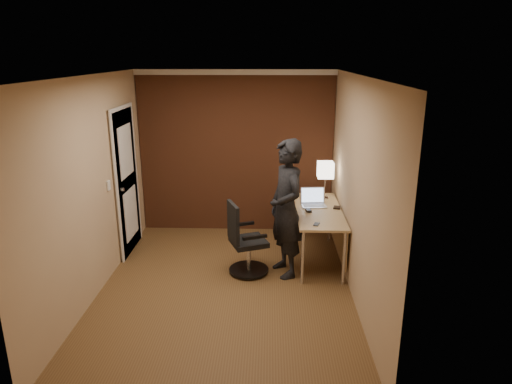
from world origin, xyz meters
TOP-DOWN VIEW (x-y plane):
  - room at (-0.27, 1.54)m, footprint 4.00×4.00m
  - desk at (1.25, 0.82)m, footprint 0.60×1.50m
  - desk_lamp at (1.31, 1.31)m, footprint 0.22×0.22m
  - laptop at (1.12, 1.01)m, footprint 0.35×0.29m
  - mouse at (1.04, 0.73)m, footprint 0.08×0.11m
  - phone at (1.10, 0.26)m, footprint 0.09×0.13m
  - wallet at (1.43, 0.88)m, footprint 0.11×0.13m
  - office_chair at (0.20, 0.39)m, footprint 0.55×0.60m
  - person at (0.73, 0.41)m, footprint 0.62×0.75m

SIDE VIEW (x-z plane):
  - office_chair at x=0.20m, z-range -0.05..0.88m
  - desk at x=1.25m, z-range 0.24..0.97m
  - phone at x=1.10m, z-range 0.73..0.74m
  - wallet at x=1.43m, z-range 0.73..0.75m
  - mouse at x=1.04m, z-range 0.73..0.76m
  - laptop at x=1.12m, z-range 0.68..0.91m
  - person at x=0.73m, z-range 0.00..1.75m
  - desk_lamp at x=1.31m, z-range 0.88..1.41m
  - room at x=-0.27m, z-range -0.63..3.37m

